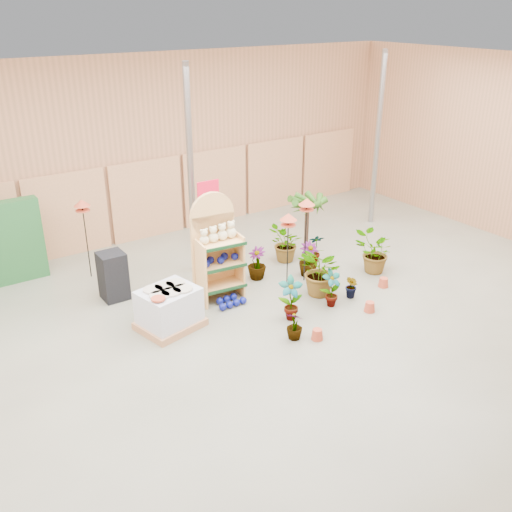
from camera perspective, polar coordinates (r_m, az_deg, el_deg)
The scene contains 22 objects.
room at distance 10.09m, azimuth 0.48°, elevation 4.78°, with size 15.20×12.10×4.70m.
display_shelf at distance 11.41m, azimuth -4.05°, elevation 0.55°, with size 0.98×0.68×2.20m.
teddy_bears at distance 11.19m, azimuth -3.71°, elevation 2.22°, with size 0.81×0.21×0.35m.
gazing_balls_shelf at distance 11.36m, azimuth -3.68°, elevation -0.33°, with size 0.81×0.28×0.15m.
gazing_balls_floor at distance 11.42m, azimuth -2.59°, elevation -4.59°, with size 0.63×0.39×0.15m.
pallet_stack at distance 10.64m, azimuth -8.68°, elevation -5.22°, with size 1.26×1.12×0.81m.
charcoal_planters at distance 11.84m, azimuth -14.10°, elevation -1.94°, with size 0.50×0.50×1.00m.
offer_sign at distance 12.01m, azimuth -4.79°, elevation 4.64°, with size 0.50×0.08×2.20m.
bird_table_front at distance 11.20m, azimuth 3.26°, elevation 3.66°, with size 0.34×0.34×1.78m.
bird_table_right at distance 11.81m, azimuth 5.10°, elevation 5.14°, with size 0.34×0.34×1.87m.
bird_table_back at distance 12.51m, azimuth -17.00°, elevation 4.86°, with size 0.34×0.34×1.78m.
palm at distance 13.14m, azimuth 5.18°, elevation 5.39°, with size 0.70×0.70×1.61m.
potted_plant_0 at distance 10.77m, azimuth 3.47°, elevation -4.29°, with size 0.46×0.31×0.88m, color #244C11.
potted_plant_2 at distance 11.67m, azimuth 6.60°, elevation -1.60°, with size 0.94×0.82×1.05m, color #244C11.
potted_plant_3 at distance 12.55m, azimuth 5.26°, elevation -0.34°, with size 0.43×0.43×0.77m, color #244C11.
potted_plant_4 at distance 13.27m, azimuth 6.03°, elevation 0.84°, with size 0.36×0.24×0.69m, color #244C11.
potted_plant_6 at distance 13.16m, azimuth 2.98°, elevation 1.20°, with size 0.79×0.69×0.88m, color #244C11.
potted_plant_7 at distance 10.26m, azimuth 3.88°, elevation -6.96°, with size 0.30×0.30×0.53m, color #244C11.
potted_plant_8 at distance 11.32m, azimuth 7.56°, elevation -3.22°, with size 0.42×0.28×0.79m, color #244C11.
potted_plant_9 at distance 11.75m, azimuth 9.55°, elevation -3.04°, with size 0.28×0.23×0.52m, color #244C11.
potted_plant_10 at distance 12.86m, azimuth 11.72°, elevation 0.29°, with size 0.85×0.74×0.94m, color #244C11.
potted_plant_11 at distance 12.36m, azimuth 0.08°, elevation -0.72°, with size 0.41×0.41×0.73m, color #244C11.
Camera 1 is at (-5.44, -6.90, 5.55)m, focal length 40.00 mm.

